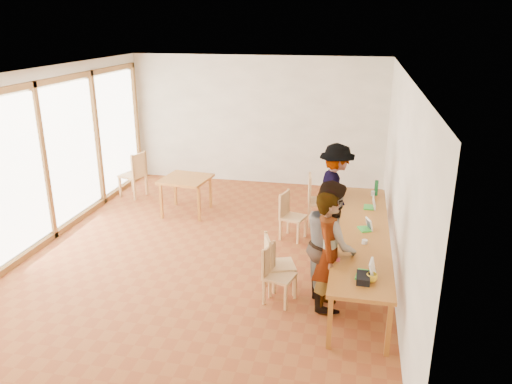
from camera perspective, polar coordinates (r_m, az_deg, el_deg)
ground at (r=8.61m, az=-5.27°, el=-6.85°), size 8.00×8.00×0.00m
wall_back at (r=11.84m, az=0.12°, el=8.14°), size 6.00×0.10×3.00m
wall_front at (r=4.69m, az=-20.27°, el=-11.00°), size 6.00×0.10×3.00m
wall_right at (r=7.76m, az=16.11°, el=1.41°), size 0.10×8.00×3.00m
window_wall at (r=9.36m, az=-23.22°, el=3.59°), size 0.10×8.00×3.00m
ceiling at (r=7.78m, az=-5.96°, el=13.57°), size 6.00×8.00×0.04m
communal_table at (r=7.73m, az=12.01°, el=-4.63°), size 0.80×4.00×0.75m
side_table at (r=10.13m, az=-8.03°, el=1.19°), size 0.90×0.90×0.75m
chair_near at (r=6.99m, az=2.08°, el=-8.66°), size 0.47×0.47×0.44m
chair_mid at (r=7.19m, az=2.04°, el=-7.56°), size 0.52×0.52×0.46m
chair_far at (r=8.94m, az=3.74°, el=-2.11°), size 0.49×0.49×0.46m
chair_empty at (r=9.55m, az=6.74°, el=-0.31°), size 0.51×0.51×0.52m
chair_spare at (r=11.30m, az=-13.57°, el=2.47°), size 0.59×0.59×0.54m
person_near at (r=6.73m, az=8.31°, el=-6.81°), size 0.43×0.63×1.68m
person_mid at (r=6.87m, az=8.49°, el=-5.83°), size 0.85×0.99×1.77m
person_far at (r=9.05m, az=9.08°, el=0.16°), size 0.97×1.26×1.71m
laptop_near at (r=6.38m, az=12.70°, el=-8.94°), size 0.26×0.29×0.22m
laptop_mid at (r=7.73m, az=12.53°, el=-3.89°), size 0.24×0.26×0.18m
laptop_far at (r=8.61m, az=13.04°, el=-1.47°), size 0.21×0.24×0.19m
yellow_mug at (r=6.28m, az=13.10°, el=-9.51°), size 0.16×0.16×0.11m
green_bottle at (r=9.23m, az=13.58°, el=0.46°), size 0.07×0.07×0.28m
clear_glass at (r=9.21m, az=13.22°, el=-0.17°), size 0.07×0.07×0.09m
condiment_cup at (r=7.26m, az=12.32°, el=-5.58°), size 0.08×0.08×0.06m
pink_phone at (r=6.74m, az=9.37°, el=-7.64°), size 0.05×0.10×0.01m
black_pouch at (r=6.27m, az=12.15°, el=-9.60°), size 0.16×0.26×0.09m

